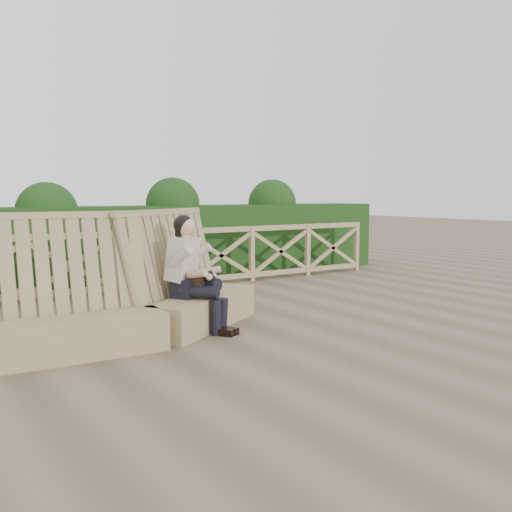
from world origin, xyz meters
TOP-DOWN VIEW (x-y plane):
  - ground at (0.00, 0.00)m, footprint 60.00×60.00m
  - bench at (-1.52, 0.34)m, footprint 3.83×1.73m
  - woman at (-0.79, 0.40)m, footprint 0.74×0.96m
  - guardrail at (0.00, 3.50)m, footprint 10.10×0.09m
  - hedge at (0.00, 4.70)m, footprint 12.00×1.20m

SIDE VIEW (x-z plane):
  - ground at x=0.00m, z-range 0.00..0.00m
  - bench at x=-1.52m, z-range -0.39..1.17m
  - guardrail at x=0.00m, z-range 0.00..1.10m
  - hedge at x=0.00m, z-range 0.00..1.50m
  - woman at x=-0.79m, z-range 0.03..1.51m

